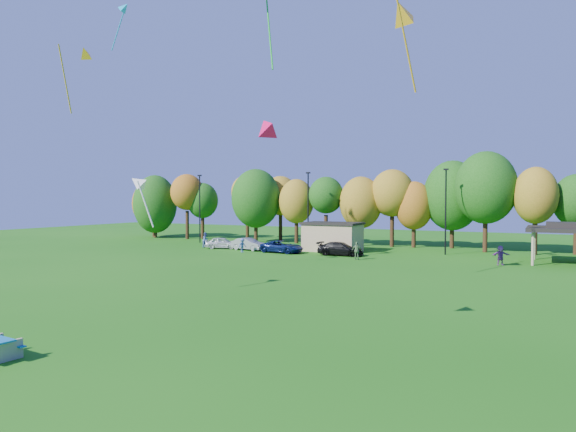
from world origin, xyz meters
The scene contains 17 objects.
ground centered at (0.00, 0.00, 0.00)m, with size 160.00×160.00×0.00m, color #19600F.
tree_line centered at (-1.03, 45.51, 5.91)m, with size 93.57×10.55×11.15m.
lamp_posts centered at (2.00, 40.00, 4.90)m, with size 64.50×0.25×9.09m.
utility_building centered at (-10.00, 38.00, 1.64)m, with size 6.30×4.30×3.25m.
car_a centered at (-22.68, 34.60, 0.68)m, with size 1.60×3.98×1.36m, color silver.
car_b centered at (-18.95, 34.45, 0.70)m, with size 1.48×4.23×1.39m, color gray.
car_c centered at (-14.21, 33.72, 0.67)m, with size 2.22×4.81×1.34m, color #0D1B4F.
car_d centered at (-7.53, 34.10, 0.70)m, with size 1.97×4.85×1.41m, color black.
far_person_0 centered at (7.95, 33.48, 0.87)m, with size 1.62×0.52×1.75m, color purple.
far_person_1 centered at (-18.28, 32.08, 0.78)m, with size 1.01×0.58×1.56m, color #475F9C.
far_person_2 centered at (-25.28, 34.84, 0.92)m, with size 0.90×0.70×1.85m, color #4E69AC.
far_person_3 centered at (-4.79, 31.40, 0.88)m, with size 1.03×0.43×1.76m, color #5E8753.
kite_0 centered at (-19.68, 12.09, 16.87)m, with size 1.71×3.05×5.30m.
kite_5 centered at (1.49, 2.62, 8.89)m, with size 1.59×1.54×1.28m.
kite_11 centered at (4.42, 12.67, 16.20)m, with size 2.09×3.42×5.59m.
kite_12 centered at (-11.11, 8.52, 6.92)m, with size 2.17×1.28×3.43m.
kite_13 centered at (-23.50, 20.08, 23.50)m, with size 2.63×1.31×4.35m.
Camera 1 is at (11.86, -15.66, 5.98)m, focal length 32.00 mm.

